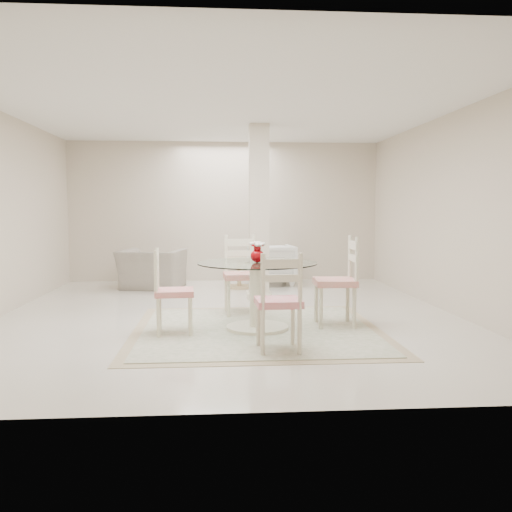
{
  "coord_description": "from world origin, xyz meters",
  "views": [
    {
      "loc": [
        -0.16,
        -7.13,
        1.41
      ],
      "look_at": [
        0.31,
        -0.75,
        0.85
      ],
      "focal_mm": 38.0,
      "sensor_mm": 36.0,
      "label": 1
    }
  ],
  "objects": [
    {
      "name": "dining_chair_east",
      "position": [
        1.32,
        -0.82,
        0.63
      ],
      "size": [
        0.5,
        0.5,
        1.19
      ],
      "rotation": [
        0.0,
        0.0,
        -1.61
      ],
      "color": "beige",
      "rests_on": "ground"
    },
    {
      "name": "dining_chair_west",
      "position": [
        -0.7,
        -1.09,
        0.56
      ],
      "size": [
        0.45,
        0.45,
        1.06
      ],
      "rotation": [
        0.0,
        0.0,
        1.64
      ],
      "color": "#F6EFCA",
      "rests_on": "ground"
    },
    {
      "name": "ground",
      "position": [
        0.0,
        0.0,
        0.0
      ],
      "size": [
        7.0,
        7.0,
        0.0
      ],
      "primitive_type": "plane",
      "color": "silver",
      "rests_on": "ground"
    },
    {
      "name": "column",
      "position": [
        0.5,
        1.3,
        1.35
      ],
      "size": [
        0.3,
        0.3,
        2.7
      ],
      "primitive_type": "cube",
      "color": "beige",
      "rests_on": "ground"
    },
    {
      "name": "red_vase",
      "position": [
        0.31,
        -0.95,
        0.91
      ],
      "size": [
        0.18,
        0.17,
        0.24
      ],
      "color": "#9C040B",
      "rests_on": "dining_table"
    },
    {
      "name": "recliner_taupe",
      "position": [
        -1.31,
        2.51,
        0.34
      ],
      "size": [
        1.23,
        1.13,
        0.69
      ],
      "primitive_type": "imported",
      "rotation": [
        0.0,
        0.0,
        2.92
      ],
      "color": "gray",
      "rests_on": "ground"
    },
    {
      "name": "armchair_white",
      "position": [
        0.86,
        2.84,
        0.37
      ],
      "size": [
        0.88,
        0.9,
        0.75
      ],
      "primitive_type": "imported",
      "rotation": [
        0.0,
        0.0,
        3.24
      ],
      "color": "white",
      "rests_on": "ground"
    },
    {
      "name": "side_table",
      "position": [
        0.24,
        2.45,
        0.25
      ],
      "size": [
        0.51,
        0.51,
        0.53
      ],
      "color": "#CEBA7F",
      "rests_on": "ground"
    },
    {
      "name": "dining_chair_south",
      "position": [
        0.45,
        -1.96,
        0.58
      ],
      "size": [
        0.45,
        0.46,
        1.09
      ],
      "rotation": [
        0.0,
        0.0,
        3.18
      ],
      "color": "beige",
      "rests_on": "ground"
    },
    {
      "name": "dining_chair_north",
      "position": [
        0.16,
        0.06,
        0.61
      ],
      "size": [
        0.49,
        0.49,
        1.16
      ],
      "rotation": [
        0.0,
        0.0,
        0.06
      ],
      "color": "#F7F0CB",
      "rests_on": "ground"
    },
    {
      "name": "area_rug",
      "position": [
        0.31,
        -0.95,
        0.01
      ],
      "size": [
        2.87,
        2.87,
        0.02
      ],
      "color": "tan",
      "rests_on": "ground"
    },
    {
      "name": "room_shell",
      "position": [
        0.0,
        0.0,
        1.86
      ],
      "size": [
        6.02,
        7.02,
        2.71
      ],
      "color": "beige",
      "rests_on": "ground"
    },
    {
      "name": "dining_table",
      "position": [
        0.31,
        -0.95,
        0.4
      ],
      "size": [
        1.38,
        1.38,
        0.79
      ],
      "rotation": [
        0.0,
        0.0,
        0.14
      ],
      "color": "beige",
      "rests_on": "ground"
    }
  ]
}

